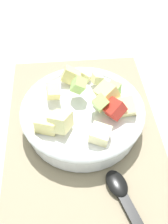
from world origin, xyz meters
TOP-DOWN VIEW (x-y plane):
  - ground_plane at (0.00, 0.00)m, footprint 2.40×2.40m
  - placemat at (0.00, 0.00)m, footprint 0.49×0.33m
  - salad_bowl at (0.02, -0.00)m, footprint 0.26×0.26m
  - serving_spoon at (-0.18, -0.06)m, footprint 0.22×0.09m

SIDE VIEW (x-z plane):
  - ground_plane at x=0.00m, z-range 0.00..0.00m
  - placemat at x=0.00m, z-range 0.00..0.01m
  - serving_spoon at x=-0.18m, z-range 0.00..0.02m
  - salad_bowl at x=0.02m, z-range -0.01..0.10m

